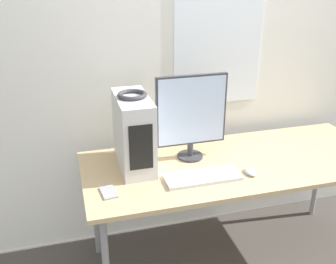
{
  "coord_description": "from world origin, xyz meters",
  "views": [
    {
      "loc": [
        -1.01,
        -1.63,
        1.94
      ],
      "look_at": [
        -0.45,
        0.39,
        1.03
      ],
      "focal_mm": 42.0,
      "sensor_mm": 36.0,
      "label": 1
    }
  ],
  "objects_px": {
    "monitor_main": "(191,114)",
    "cell_phone": "(109,192)",
    "keyboard": "(203,177)",
    "pc_tower": "(134,132)",
    "mouse": "(250,172)",
    "headphones": "(132,95)"
  },
  "relations": [
    {
      "from": "monitor_main",
      "to": "cell_phone",
      "type": "bearing_deg",
      "value": -152.86
    },
    {
      "from": "monitor_main",
      "to": "keyboard",
      "type": "height_order",
      "value": "monitor_main"
    },
    {
      "from": "pc_tower",
      "to": "monitor_main",
      "type": "xyz_separation_m",
      "value": [
        0.37,
        0.01,
        0.07
      ]
    },
    {
      "from": "monitor_main",
      "to": "pc_tower",
      "type": "bearing_deg",
      "value": -177.86
    },
    {
      "from": "pc_tower",
      "to": "cell_phone",
      "type": "relative_size",
      "value": 3.2
    },
    {
      "from": "pc_tower",
      "to": "keyboard",
      "type": "bearing_deg",
      "value": -37.07
    },
    {
      "from": "pc_tower",
      "to": "mouse",
      "type": "relative_size",
      "value": 4.17
    },
    {
      "from": "headphones",
      "to": "mouse",
      "type": "relative_size",
      "value": 1.61
    },
    {
      "from": "keyboard",
      "to": "pc_tower",
      "type": "bearing_deg",
      "value": 142.93
    },
    {
      "from": "pc_tower",
      "to": "mouse",
      "type": "bearing_deg",
      "value": -23.95
    },
    {
      "from": "mouse",
      "to": "cell_phone",
      "type": "distance_m",
      "value": 0.84
    },
    {
      "from": "pc_tower",
      "to": "monitor_main",
      "type": "height_order",
      "value": "monitor_main"
    },
    {
      "from": "mouse",
      "to": "keyboard",
      "type": "bearing_deg",
      "value": 175.81
    },
    {
      "from": "monitor_main",
      "to": "mouse",
      "type": "distance_m",
      "value": 0.5
    },
    {
      "from": "keyboard",
      "to": "mouse",
      "type": "height_order",
      "value": "mouse"
    },
    {
      "from": "monitor_main",
      "to": "keyboard",
      "type": "bearing_deg",
      "value": -93.21
    },
    {
      "from": "keyboard",
      "to": "mouse",
      "type": "bearing_deg",
      "value": -4.19
    },
    {
      "from": "monitor_main",
      "to": "headphones",
      "type": "bearing_deg",
      "value": -177.99
    },
    {
      "from": "headphones",
      "to": "mouse",
      "type": "distance_m",
      "value": 0.83
    },
    {
      "from": "pc_tower",
      "to": "cell_phone",
      "type": "distance_m",
      "value": 0.4
    },
    {
      "from": "keyboard",
      "to": "cell_phone",
      "type": "bearing_deg",
      "value": -178.8
    },
    {
      "from": "cell_phone",
      "to": "headphones",
      "type": "bearing_deg",
      "value": 47.92
    }
  ]
}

